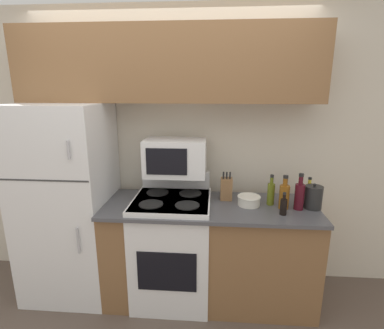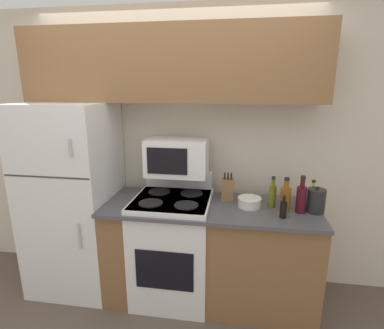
{
  "view_description": "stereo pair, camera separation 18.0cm",
  "coord_description": "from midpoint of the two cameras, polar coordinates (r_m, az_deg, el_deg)",
  "views": [
    {
      "loc": [
        0.41,
        -2.05,
        1.86
      ],
      "look_at": [
        0.22,
        0.28,
        1.25
      ],
      "focal_mm": 28.0,
      "sensor_mm": 36.0,
      "label": 1
    },
    {
      "loc": [
        0.59,
        -2.03,
        1.86
      ],
      "look_at": [
        0.22,
        0.28,
        1.25
      ],
      "focal_mm": 28.0,
      "sensor_mm": 36.0,
      "label": 2
    }
  ],
  "objects": [
    {
      "name": "kettle",
      "position": [
        2.59,
        24.43,
        -6.31
      ],
      "size": [
        0.14,
        0.14,
        0.21
      ],
      "color": "black",
      "rests_on": "lower_cabinets"
    },
    {
      "name": "bottle_cooking_spray",
      "position": [
        2.71,
        23.73,
        -5.47
      ],
      "size": [
        0.06,
        0.06,
        0.22
      ],
      "color": "gold",
      "rests_on": "lower_cabinets"
    },
    {
      "name": "refrigerator",
      "position": [
        2.93,
        -20.04,
        -6.15
      ],
      "size": [
        0.75,
        0.71,
        1.73
      ],
      "color": "white",
      "rests_on": "ground_plane"
    },
    {
      "name": "bottle_whiskey",
      "position": [
        2.5,
        19.35,
        -6.11
      ],
      "size": [
        0.08,
        0.08,
        0.28
      ],
      "color": "brown",
      "rests_on": "lower_cabinets"
    },
    {
      "name": "stove",
      "position": [
        2.75,
        -1.72,
        -15.32
      ],
      "size": [
        0.65,
        0.65,
        1.1
      ],
      "color": "white",
      "rests_on": "ground_plane"
    },
    {
      "name": "bottle_olive_oil",
      "position": [
        2.56,
        17.02,
        -5.63
      ],
      "size": [
        0.06,
        0.06,
        0.26
      ],
      "color": "#5B6619",
      "rests_on": "lower_cabinets"
    },
    {
      "name": "microwave",
      "position": [
        2.6,
        -0.9,
        1.37
      ],
      "size": [
        0.53,
        0.31,
        0.32
      ],
      "color": "white",
      "rests_on": "stove"
    },
    {
      "name": "upper_cabinets",
      "position": [
        2.61,
        -2.15,
        18.41
      ],
      "size": [
        2.52,
        0.34,
        0.61
      ],
      "color": "brown",
      "rests_on": "refrigerator"
    },
    {
      "name": "lower_cabinets",
      "position": [
        2.75,
        5.28,
        -16.31
      ],
      "size": [
        1.78,
        0.67,
        0.9
      ],
      "color": "brown",
      "rests_on": "ground_plane"
    },
    {
      "name": "bottle_soy_sauce",
      "position": [
        2.4,
        19.1,
        -8.01
      ],
      "size": [
        0.05,
        0.05,
        0.18
      ],
      "color": "black",
      "rests_on": "lower_cabinets"
    },
    {
      "name": "wall_back",
      "position": [
        2.86,
        -1.25,
        2.88
      ],
      "size": [
        8.0,
        0.05,
        2.55
      ],
      "color": "beige",
      "rests_on": "ground_plane"
    },
    {
      "name": "bottle_hot_sauce",
      "position": [
        2.68,
        19.37,
        -5.49
      ],
      "size": [
        0.05,
        0.05,
        0.2
      ],
      "color": "red",
      "rests_on": "lower_cabinets"
    },
    {
      "name": "bowl",
      "position": [
        2.53,
        12.92,
        -6.98
      ],
      "size": [
        0.19,
        0.19,
        0.08
      ],
      "color": "silver",
      "rests_on": "lower_cabinets"
    },
    {
      "name": "ground_plane",
      "position": [
        2.8,
        -3.99,
        -26.91
      ],
      "size": [
        12.0,
        12.0,
        0.0
      ],
      "primitive_type": "plane",
      "color": "brown"
    },
    {
      "name": "knife_block",
      "position": [
        2.62,
        8.77,
        -4.76
      ],
      "size": [
        0.1,
        0.1,
        0.25
      ],
      "color": "brown",
      "rests_on": "lower_cabinets"
    },
    {
      "name": "bottle_wine_red",
      "position": [
        2.52,
        22.03,
        -6.03
      ],
      "size": [
        0.08,
        0.08,
        0.3
      ],
      "color": "#470F19",
      "rests_on": "lower_cabinets"
    }
  ]
}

